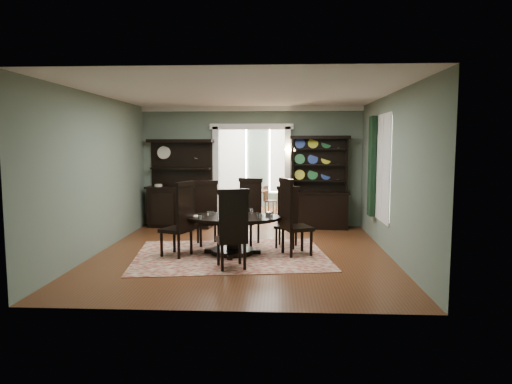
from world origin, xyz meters
TOP-DOWN VIEW (x-y plane):
  - room at (0.00, 0.04)m, footprint 5.51×6.01m
  - parlor at (0.00, 5.53)m, footprint 3.51×3.50m
  - doorway_trim at (0.00, 3.00)m, footprint 2.08×0.25m
  - right_window at (2.69, 0.93)m, footprint 0.15×1.47m
  - wall_sconce at (0.95, 2.85)m, footprint 0.27×0.21m
  - rug at (-0.20, -0.15)m, footprint 3.84×3.09m
  - dining_table at (-0.18, -0.03)m, footprint 1.83×1.69m
  - centerpiece at (-0.11, 0.04)m, footprint 1.53×0.98m
  - chair_far_left at (-0.80, 0.82)m, footprint 0.61×0.59m
  - chair_far_mid at (0.06, 0.90)m, footprint 0.64×0.63m
  - chair_far_right at (0.86, 0.66)m, footprint 0.52×0.51m
  - chair_end_left at (-1.09, -0.30)m, footprint 0.65×0.67m
  - chair_end_right at (0.92, -0.10)m, footprint 0.67×0.68m
  - chair_near at (-0.07, -1.13)m, footprint 0.62×0.60m
  - sideboard at (-1.77, 2.74)m, footprint 1.71×0.74m
  - welsh_dresser at (1.69, 2.75)m, footprint 1.49×0.64m
  - parlor_table at (0.01, 4.63)m, footprint 0.80×0.80m
  - parlor_chair_left at (-0.54, 4.91)m, footprint 0.38×0.38m
  - parlor_chair_right at (0.40, 4.87)m, footprint 0.39×0.39m

SIDE VIEW (x-z plane):
  - rug at x=-0.20m, z-range 0.00..0.01m
  - parlor_chair_right at x=0.40m, z-range 0.03..0.87m
  - parlor_chair_left at x=-0.54m, z-range 0.03..0.92m
  - parlor_table at x=0.01m, z-range 0.11..0.85m
  - dining_table at x=-0.18m, z-range 0.14..0.86m
  - chair_far_right at x=0.86m, z-range 0.03..1.25m
  - chair_far_left at x=-0.80m, z-range 0.03..1.35m
  - chair_near at x=-0.07m, z-range 0.03..1.39m
  - chair_far_mid at x=0.06m, z-range 0.03..1.40m
  - chair_end_left at x=-1.09m, z-range 0.04..1.43m
  - chair_end_right at x=0.92m, z-range 0.04..1.48m
  - sideboard at x=-1.77m, z-range -0.33..1.86m
  - centerpiece at x=-0.11m, z-range 0.67..0.92m
  - welsh_dresser at x=1.69m, z-range -0.31..1.96m
  - parlor at x=0.00m, z-range 0.01..3.02m
  - room at x=0.00m, z-range 0.07..3.08m
  - right_window at x=2.69m, z-range 0.54..2.66m
  - doorway_trim at x=0.00m, z-range 0.33..2.90m
  - wall_sconce at x=0.95m, z-range 1.79..1.99m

